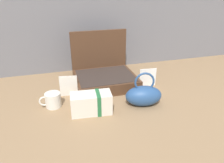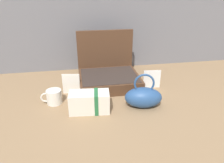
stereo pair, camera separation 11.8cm
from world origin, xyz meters
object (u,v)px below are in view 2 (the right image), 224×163
Objects in this scene: cream_toiletry_bag at (90,102)px; info_card_left at (152,79)px; open_suitcase at (108,73)px; coffee_mug at (54,97)px; poster_card_right at (71,84)px; teal_pouch_handbag at (143,97)px.

info_card_left reaches higher than cream_toiletry_bag.
coffee_mug is at bearing -147.87° from open_suitcase.
coffee_mug is (-0.35, -0.22, -0.03)m from open_suitcase.
cream_toiletry_bag is 1.70× the size of poster_card_right.
poster_card_right is (-0.40, 0.23, 0.00)m from teal_pouch_handbag.
coffee_mug is at bearing -166.07° from info_card_left.
teal_pouch_handbag is 1.85× the size of coffee_mug.
open_suitcase is at bearing 160.55° from info_card_left.
cream_toiletry_bag is at bearing -114.13° from open_suitcase.
cream_toiletry_bag is (-0.15, -0.34, -0.01)m from open_suitcase.
cream_toiletry_bag is 1.81× the size of info_card_left.
cream_toiletry_bag is at bearing -30.79° from coffee_mug.
poster_card_right is at bearing -155.35° from open_suitcase.
open_suitcase is 0.37m from cream_toiletry_bag.
teal_pouch_handbag is at bearing -14.12° from coffee_mug.
open_suitcase reaches higher than info_card_left.
poster_card_right is (-0.25, -0.12, -0.01)m from open_suitcase.
info_card_left is (0.43, 0.22, 0.01)m from cream_toiletry_bag.
info_card_left is at bearing 59.73° from teal_pouch_handbag.
coffee_mug is 0.98× the size of info_card_left.
teal_pouch_handbag reaches higher than info_card_left.
teal_pouch_handbag is at bearing -115.12° from info_card_left.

